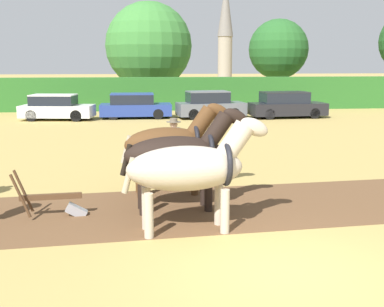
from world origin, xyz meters
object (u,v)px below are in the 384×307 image
parked_car_far_left (56,108)px  parked_car_center_left (210,105)px  tree_center_left (278,49)px  draft_horse_trail_left (171,144)px  farmer_beside_team (174,143)px  draft_horse_lead_right (180,154)px  tree_left (149,46)px  parked_car_center (287,105)px  draft_horse_lead_left (191,168)px  church_spire (225,29)px  parked_car_left (135,106)px  plow (57,202)px

parked_car_far_left → parked_car_center_left: bearing=7.7°
tree_center_left → draft_horse_trail_left: (-10.53, -27.22, -2.98)m
farmer_beside_team → parked_car_far_left: (-5.74, 14.38, -0.29)m
draft_horse_lead_right → draft_horse_trail_left: 1.40m
tree_left → farmer_beside_team: tree_left is taller
farmer_beside_team → parked_car_center: bearing=91.6°
tree_center_left → parked_car_far_left: tree_center_left is taller
draft_horse_trail_left → parked_car_center: bearing=59.2°
draft_horse_lead_left → farmer_beside_team: bearing=85.7°
draft_horse_lead_left → parked_car_center_left: bearing=76.3°
tree_center_left → church_spire: size_ratio=0.43×
tree_center_left → farmer_beside_team: (-10.33, -25.34, -3.27)m
draft_horse_lead_left → draft_horse_lead_right: (-0.10, 1.40, 0.01)m
parked_car_left → parked_car_center_left: 4.43m
draft_horse_lead_right → parked_car_center_left: bearing=75.2°
tree_left → draft_horse_lead_left: size_ratio=2.69×
plow → parked_car_far_left: size_ratio=0.37×
tree_center_left → parked_car_center: 12.14m
draft_horse_lead_left → farmer_beside_team: 4.67m
draft_horse_trail_left → parked_car_center_left: draft_horse_trail_left is taller
farmer_beside_team → tree_left: bearing=120.7°
draft_horse_lead_left → farmer_beside_team: size_ratio=1.74×
plow → parked_car_far_left: (-2.96, 17.86, 0.39)m
parked_car_left → parked_car_center_left: parked_car_center_left is taller
tree_center_left → plow: size_ratio=4.26×
draft_horse_lead_right → parked_car_left: size_ratio=0.71×
tree_left → draft_horse_trail_left: 27.53m
parked_car_far_left → plow: bearing=-73.0°
church_spire → draft_horse_trail_left: (-12.32, -62.62, -6.86)m
parked_car_left → draft_horse_lead_left: bearing=-86.0°
parked_car_left → parked_car_center_left: size_ratio=1.00×
plow → parked_car_far_left: bearing=95.0°
parked_car_left → parked_car_center: size_ratio=0.91×
draft_horse_lead_left → parked_car_left: (-1.30, 19.45, -0.58)m
church_spire → parked_car_center_left: size_ratio=3.75×
parked_car_center_left → parked_car_center: parked_car_center_left is taller
tree_center_left → parked_car_left: bearing=-137.7°
parked_car_center_left → tree_center_left: bearing=49.6°
draft_horse_lead_left → draft_horse_lead_right: size_ratio=1.00×
tree_center_left → draft_horse_lead_right: size_ratio=2.27×
tree_center_left → plow: tree_center_left is taller
draft_horse_trail_left → parked_car_center_left: 16.61m
church_spire → plow: (-14.90, -64.22, -7.82)m
draft_horse_lead_left → parked_car_center: size_ratio=0.65×
tree_center_left → draft_horse_lead_right: 30.59m
parked_car_center → parked_car_left: bearing=171.2°
farmer_beside_team → parked_car_far_left: farmer_beside_team is taller
parked_car_far_left → draft_horse_trail_left: bearing=-63.6°
plow → farmer_beside_team: (2.78, 3.48, 0.68)m
tree_left → parked_car_far_left: tree_left is taller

